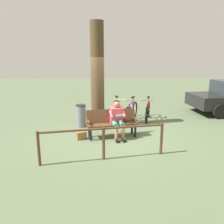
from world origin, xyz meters
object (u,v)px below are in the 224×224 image
bench (112,121)px  bicycle_purple (117,110)px  tree_trunk (97,76)px  handbag (82,136)px  litter_bin (81,116)px  bicycle_silver (148,111)px  bicycle_black (131,111)px  person_reading (117,117)px

bench → bicycle_purple: (-0.28, -2.07, -0.15)m
tree_trunk → handbag: bearing=71.0°
bench → litter_bin: size_ratio=2.02×
tree_trunk → bicycle_silver: tree_trunk is taller
tree_trunk → litter_bin: (0.62, 0.04, -1.44)m
litter_bin → bicycle_black: 2.12m
litter_bin → bicycle_black: bearing=-156.3°
bicycle_black → bicycle_purple: 0.59m
tree_trunk → litter_bin: bearing=3.9°
tree_trunk → bicycle_silver: (-1.98, -0.80, -1.49)m
person_reading → litter_bin: (1.28, -1.18, -0.25)m
person_reading → bicycle_purple: bearing=-104.2°
litter_bin → bicycle_black: bicycle_black is taller
tree_trunk → litter_bin: 1.56m
bench → tree_trunk: tree_trunk is taller
litter_bin → person_reading: bearing=137.3°
bench → bicycle_black: (-0.84, -1.90, -0.15)m
handbag → litter_bin: size_ratio=0.36×
litter_bin → bicycle_silver: bearing=-162.0°
handbag → litter_bin: bearing=-83.4°
bicycle_black → handbag: bearing=-16.8°
handbag → bicycle_purple: 2.66m
person_reading → tree_trunk: bearing=-73.4°
bench → litter_bin: bearing=-55.1°
litter_bin → bicycle_purple: size_ratio=0.49×
bench → bicycle_silver: (-1.50, -1.89, -0.15)m
bicycle_purple → handbag: bearing=-34.5°
litter_bin → bicycle_black: (-1.94, -0.85, -0.05)m
person_reading → tree_trunk: tree_trunk is taller
litter_bin → bicycle_purple: bicycle_purple is taller
bench → bicycle_black: 2.08m
bicycle_silver → litter_bin: bearing=-57.4°
bench → bicycle_black: bicycle_black is taller
bench → tree_trunk: 1.79m
bench → bicycle_silver: 2.42m
bench → tree_trunk: (0.48, -1.09, 1.34)m
bicycle_silver → bicycle_purple: bearing=-83.6°
tree_trunk → bicycle_silver: size_ratio=2.25×
tree_trunk → litter_bin: tree_trunk is taller
bicycle_black → tree_trunk: bearing=-35.8°
bicycle_silver → bicycle_black: same height
handbag → bicycle_purple: bearing=-117.6°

